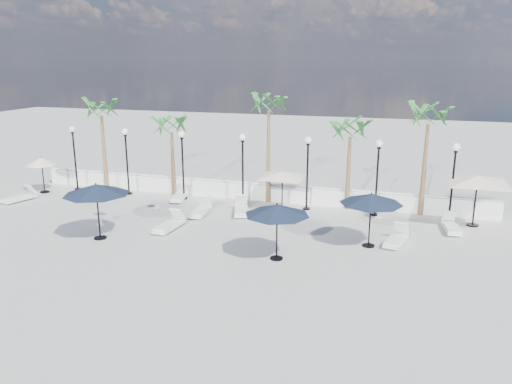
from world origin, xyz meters
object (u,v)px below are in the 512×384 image
(lounger_3, at_px, (241,209))
(parasol_cream_sq_b, at_px, (478,176))
(lounger_0, at_px, (19,197))
(lounger_1, at_px, (179,196))
(parasol_navy_mid, at_px, (371,199))
(parasol_navy_right, at_px, (277,210))
(lounger_4, at_px, (201,210))
(lounger_5, at_px, (396,239))
(parasol_navy_left, at_px, (96,190))
(lounger_2, at_px, (169,225))
(lounger_6, at_px, (451,226))
(parasol_cream_sq_a, at_px, (282,172))
(parasol_cream_small, at_px, (41,162))

(lounger_3, height_order, parasol_cream_sq_b, parasol_cream_sq_b)
(lounger_0, height_order, lounger_1, lounger_0)
(lounger_0, xyz_separation_m, parasol_navy_mid, (19.04, -1.34, 1.83))
(parasol_navy_right, bearing_deg, lounger_3, 121.84)
(lounger_0, distance_m, lounger_4, 10.58)
(lounger_5, relative_size, parasol_navy_left, 0.71)
(lounger_3, bearing_deg, lounger_1, 142.09)
(parasol_navy_left, bearing_deg, parasol_navy_right, 0.04)
(parasol_navy_mid, xyz_separation_m, parasol_cream_sq_b, (4.49, 4.15, 0.37))
(lounger_1, height_order, lounger_4, lounger_4)
(lounger_2, distance_m, lounger_5, 10.14)
(lounger_4, height_order, parasol_navy_left, parasol_navy_left)
(lounger_6, bearing_deg, lounger_2, -170.60)
(lounger_2, xyz_separation_m, lounger_5, (10.07, 1.14, -0.01))
(lounger_4, bearing_deg, parasol_navy_left, -129.45)
(parasol_navy_mid, height_order, parasol_navy_right, parasol_navy_mid)
(parasol_navy_right, bearing_deg, parasol_cream_sq_a, 102.22)
(lounger_0, xyz_separation_m, parasol_navy_left, (7.68, -3.82, 1.98))
(parasol_navy_right, bearing_deg, parasol_navy_mid, 36.35)
(lounger_3, distance_m, parasol_navy_left, 7.33)
(lounger_4, bearing_deg, parasol_navy_right, -47.61)
(lounger_4, height_order, parasol_navy_mid, parasol_navy_mid)
(lounger_0, distance_m, lounger_1, 8.81)
(lounger_0, distance_m, parasol_cream_sq_a, 14.64)
(lounger_6, distance_m, parasol_navy_right, 8.93)
(lounger_3, xyz_separation_m, lounger_4, (-1.90, -0.73, -0.00))
(lounger_3, relative_size, lounger_4, 1.03)
(lounger_6, xyz_separation_m, parasol_cream_sq_b, (1.03, 1.15, 2.19))
(parasol_cream_sq_a, bearing_deg, lounger_2, -131.51)
(parasol_navy_right, relative_size, parasol_cream_sq_b, 0.49)
(lounger_1, bearing_deg, parasol_cream_small, 172.24)
(parasol_navy_right, xyz_separation_m, parasol_cream_sq_b, (7.85, 6.63, 0.42))
(lounger_6, height_order, parasol_navy_left, parasol_navy_left)
(parasol_navy_mid, distance_m, parasol_cream_sq_a, 6.34)
(lounger_1, xyz_separation_m, lounger_3, (4.12, -1.46, 0.01))
(lounger_6, distance_m, parasol_cream_sq_a, 8.52)
(lounger_0, relative_size, lounger_1, 1.00)
(lounger_1, relative_size, lounger_6, 1.02)
(parasol_navy_left, distance_m, parasol_cream_sq_a, 9.34)
(lounger_1, relative_size, parasol_navy_mid, 0.76)
(lounger_1, xyz_separation_m, lounger_2, (1.74, -4.73, 0.01))
(parasol_cream_sq_b, relative_size, parasol_cream_small, 2.45)
(lounger_1, bearing_deg, lounger_4, -57.91)
(lounger_2, height_order, lounger_4, lounger_4)
(lounger_2, relative_size, parasol_navy_mid, 0.78)
(lounger_5, bearing_deg, parasol_cream_sq_a, 162.46)
(lounger_2, bearing_deg, lounger_6, 19.58)
(lounger_1, bearing_deg, lounger_3, -32.72)
(parasol_cream_sq_b, bearing_deg, lounger_0, -173.18)
(lounger_0, xyz_separation_m, lounger_2, (10.08, -1.90, 0.01))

